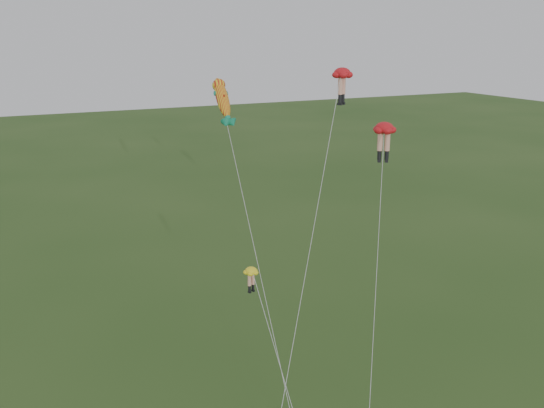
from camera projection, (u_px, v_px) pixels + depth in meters
name	position (u px, v px, depth m)	size (l,w,h in m)	color
legs_kite_red_high	(341.00, 82.00, 37.59)	(9.97, 9.73, 19.37)	red
legs_kite_red_mid	(384.00, 134.00, 39.38)	(7.29, 9.51, 15.86)	red
legs_kite_yellow	(254.00, 281.00, 35.50)	(1.20, 8.89, 8.14)	yellow
fish_kite	(223.00, 100.00, 38.65)	(1.15, 12.90, 18.89)	yellow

